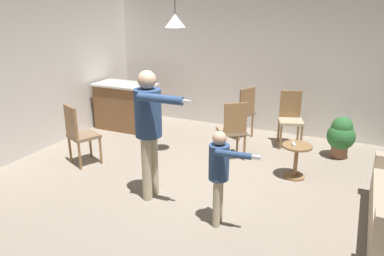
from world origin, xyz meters
name	(u,v)px	position (x,y,z in m)	size (l,w,h in m)	color
ground	(191,195)	(0.00, 0.00, 0.00)	(7.68, 7.68, 0.00)	gray
wall_back	(259,64)	(0.00, 3.20, 1.35)	(6.40, 0.10, 2.70)	silver
wall_left	(11,79)	(-3.20, 0.00, 1.35)	(0.10, 6.40, 2.70)	silver
kitchen_counter	(126,106)	(-2.45, 2.05, 0.48)	(1.26, 0.66, 0.95)	brown
side_table_by_couch	(296,157)	(1.18, 1.16, 0.33)	(0.44, 0.44, 0.52)	olive
person_adult	(149,121)	(-0.47, -0.26, 1.07)	(0.85, 0.50, 1.72)	tan
person_child	(220,168)	(0.60, -0.51, 0.72)	(0.61, 0.34, 1.16)	tan
dining_chair_by_counter	(233,128)	(0.08, 1.44, 0.55)	(0.59, 0.59, 1.00)	olive
dining_chair_near_wall	(79,133)	(-2.06, 0.18, 0.55)	(0.55, 0.55, 1.00)	olive
dining_chair_centre_back	(243,110)	(-0.10, 2.54, 0.55)	(0.56, 0.56, 1.00)	olive
dining_chair_spare	(290,116)	(0.82, 2.51, 0.55)	(0.53, 0.53, 1.00)	olive
potted_plant_corner	(341,135)	(1.72, 2.28, 0.39)	(0.47, 0.47, 0.71)	brown
spare_remote_on_table	(294,144)	(1.14, 1.11, 0.54)	(0.04, 0.13, 0.04)	white
ceiling_light_pendant	(175,21)	(-0.78, 1.08, 2.25)	(0.32, 0.32, 0.55)	silver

